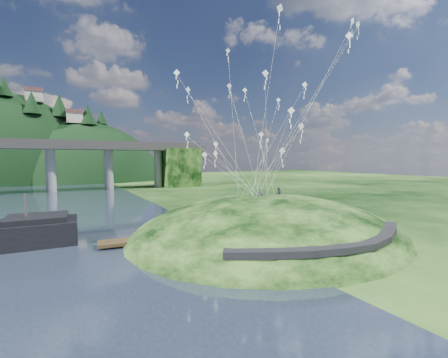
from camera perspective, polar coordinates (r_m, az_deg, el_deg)
ground at (r=32.92m, az=-1.02°, el=-13.14°), size 320.00×320.00×0.00m
grass_hill at (r=39.13m, az=8.19°, el=-12.68°), size 36.00×32.00×13.00m
footpath at (r=29.64m, az=21.57°, el=-11.18°), size 22.29×5.84×0.83m
bridge at (r=98.51m, az=-35.99°, el=3.24°), size 160.00×11.00×15.00m
wooden_dock at (r=36.09m, az=-11.30°, el=-10.93°), size 14.47×3.84×1.02m
kite_flyers at (r=39.43m, az=9.17°, el=-1.67°), size 4.75×1.75×1.95m
kite_swarm at (r=39.60m, az=7.06°, el=15.22°), size 20.22×17.43×17.83m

